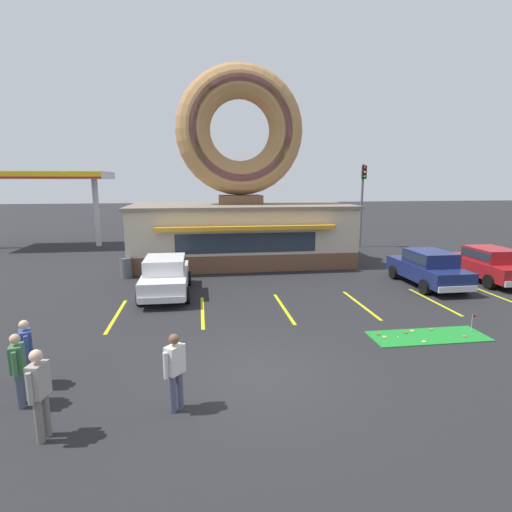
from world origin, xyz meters
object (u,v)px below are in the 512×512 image
Objects in this scene: car_navy at (428,267)px; trash_bin at (126,268)px; traffic_light_pole at (362,195)px; putting_flag_pin at (473,319)px; car_red at (488,263)px; golf_ball at (398,337)px; pedestrian_blue_sweater_man at (175,368)px; pedestrian_clipboard_woman at (18,367)px; pedestrian_leather_jacket_man at (40,390)px; pedestrian_hooded_kid at (27,350)px; car_white at (166,274)px.

car_navy is 4.68× the size of trash_bin.
putting_flag_pin is at bearing -100.52° from traffic_light_pole.
putting_flag_pin is 7.75m from car_red.
golf_ball is 7.05m from pedestrian_blue_sweater_man.
pedestrian_clipboard_woman reaches higher than trash_bin.
traffic_light_pole is at bearing 50.83° from pedestrian_clipboard_woman.
car_navy is (4.30, 5.65, 0.82)m from golf_ball.
car_red is at bearing 32.64° from pedestrian_blue_sweater_man.
car_red is 2.64× the size of pedestrian_leather_jacket_man.
pedestrian_clipboard_woman is at bearing -166.53° from golf_ball.
pedestrian_hooded_kid is (-17.34, -7.47, 0.00)m from car_red.
putting_flag_pin is 9.43m from pedestrian_blue_sweater_man.
pedestrian_blue_sweater_man is 1.04× the size of pedestrian_hooded_kid.
pedestrian_hooded_kid is 0.88m from pedestrian_clipboard_woman.
car_red is at bearing 30.41° from pedestrian_leather_jacket_man.
traffic_light_pole is (-2.04, 10.23, 2.84)m from car_red.
pedestrian_hooded_kid is at bearing 116.58° from pedestrian_leather_jacket_man.
pedestrian_clipboard_woman is (-2.35, -8.08, 0.00)m from car_white.
putting_flag_pin is 0.35× the size of pedestrian_hooded_kid.
pedestrian_blue_sweater_man reaches higher than car_red.
car_navy is 16.01m from pedestrian_clipboard_woman.
traffic_light_pole reaches higher than golf_ball.
putting_flag_pin is 0.33× the size of pedestrian_blue_sweater_man.
trash_bin is (-11.93, 8.95, 0.06)m from putting_flag_pin.
pedestrian_clipboard_woman is at bearing -168.57° from putting_flag_pin.
car_navy is 2.87× the size of pedestrian_clipboard_woman.
pedestrian_blue_sweater_man is at bearing -84.25° from car_white.
pedestrian_clipboard_woman is at bearing 125.37° from pedestrian_leather_jacket_man.
pedestrian_leather_jacket_man is (-8.72, -3.53, 0.92)m from golf_ball.
car_white is 2.87× the size of pedestrian_clipboard_woman.
car_white is at bearing -57.07° from trash_bin.
pedestrian_clipboard_woman is at bearing -150.25° from car_navy.
putting_flag_pin is at bearing 18.12° from pedestrian_leather_jacket_man.
pedestrian_leather_jacket_man reaches higher than pedestrian_hooded_kid.
car_navy is 11.55m from car_white.
pedestrian_clipboard_woman is 24.11m from traffic_light_pole.
traffic_light_pole is at bearing 83.41° from car_navy.
car_red reaches higher than trash_bin.
pedestrian_leather_jacket_man reaches higher than trash_bin.
car_white is at bearing 179.33° from car_navy.
pedestrian_blue_sweater_man is at bearing -23.28° from pedestrian_hooded_kid.
pedestrian_leather_jacket_man is 12.66m from trash_bin.
car_navy reaches higher than golf_ball.
car_navy is at bearing 29.75° from pedestrian_clipboard_woman.
pedestrian_blue_sweater_man is 1.04× the size of pedestrian_clipboard_woman.
pedestrian_blue_sweater_man is at bearing -147.36° from car_red.
pedestrian_blue_sweater_man is 2.43m from pedestrian_leather_jacket_man.
pedestrian_leather_jacket_man is (-13.02, -9.18, 0.10)m from car_navy.
car_white is at bearing 81.00° from pedestrian_leather_jacket_man.
pedestrian_hooded_kid is 1.63× the size of trash_bin.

